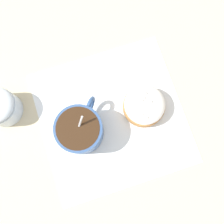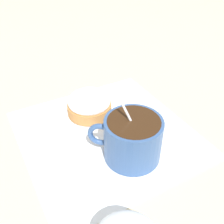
% 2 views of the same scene
% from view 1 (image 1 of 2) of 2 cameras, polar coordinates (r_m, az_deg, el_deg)
% --- Properties ---
extents(ground_plane, '(3.00, 3.00, 0.00)m').
position_cam_1_polar(ground_plane, '(0.58, 0.02, -1.23)').
color(ground_plane, '#C6B793').
extents(paper_napkin, '(0.31, 0.31, 0.00)m').
position_cam_1_polar(paper_napkin, '(0.58, 0.02, -1.20)').
color(paper_napkin, white).
rests_on(paper_napkin, ground_plane).
extents(coffee_cup, '(0.10, 0.11, 0.11)m').
position_cam_1_polar(coffee_cup, '(0.54, -6.97, -3.86)').
color(coffee_cup, '#335184').
rests_on(coffee_cup, paper_napkin).
extents(frosted_pastry, '(0.09, 0.09, 0.05)m').
position_cam_1_polar(frosted_pastry, '(0.56, 6.96, 1.68)').
color(frosted_pastry, '#B2753D').
rests_on(frosted_pastry, paper_napkin).
extents(sugar_bowl, '(0.08, 0.08, 0.07)m').
position_cam_1_polar(sugar_bowl, '(0.60, -23.28, 1.02)').
color(sugar_bowl, silver).
rests_on(sugar_bowl, ground_plane).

